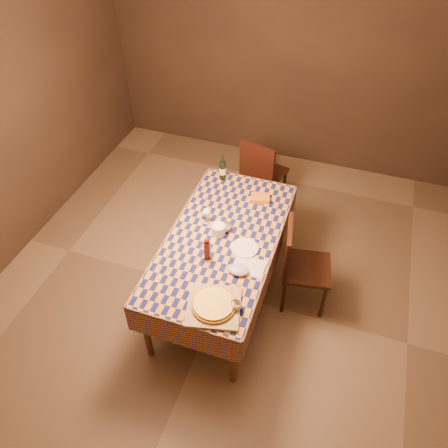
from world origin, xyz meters
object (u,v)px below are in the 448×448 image
at_px(bowl, 224,227).
at_px(chair_far, 261,171).
at_px(white_plate, 245,248).
at_px(chair_right, 299,262).
at_px(pizza, 214,304).
at_px(dining_table, 222,245).
at_px(cutting_board, 214,306).
at_px(wine_bottle, 223,170).

relative_size(bowl, chair_far, 0.14).
height_order(bowl, chair_far, chair_far).
relative_size(white_plate, chair_right, 0.25).
bearing_deg(pizza, dining_table, 103.98).
relative_size(cutting_board, pizza, 1.00).
relative_size(dining_table, chair_far, 1.98).
relative_size(cutting_board, bowl, 2.98).
bearing_deg(white_plate, cutting_board, -93.90).
distance_m(wine_bottle, chair_right, 1.19).
bearing_deg(wine_bottle, chair_right, -33.93).
bearing_deg(chair_far, bowl, -90.74).
bearing_deg(white_plate, chair_right, 26.31).
height_order(pizza, chair_right, chair_right).
bearing_deg(dining_table, cutting_board, -76.02).
distance_m(white_plate, chair_right, 0.56).
distance_m(dining_table, chair_far, 1.38).
bearing_deg(white_plate, chair_far, 99.00).
height_order(white_plate, chair_far, chair_far).
bearing_deg(cutting_board, chair_right, 60.52).
bearing_deg(wine_bottle, cutting_board, -73.52).
bearing_deg(cutting_board, white_plate, 86.10).
relative_size(pizza, bowl, 2.99).
height_order(cutting_board, bowl, bowl).
distance_m(pizza, chair_far, 2.10).
bearing_deg(bowl, white_plate, -34.60).
relative_size(pizza, white_plate, 1.69).
height_order(cutting_board, chair_far, chair_far).
bearing_deg(bowl, wine_bottle, 109.90).
distance_m(dining_table, wine_bottle, 0.87).
relative_size(pizza, chair_right, 0.43).
relative_size(white_plate, chair_far, 0.25).
xyz_separation_m(pizza, bowl, (-0.20, 0.82, -0.02)).
relative_size(dining_table, pizza, 4.64).
relative_size(wine_bottle, white_plate, 1.18).
height_order(dining_table, cutting_board, cutting_board).
bearing_deg(wine_bottle, pizza, -73.52).
bearing_deg(chair_right, dining_table, -165.58).
relative_size(dining_table, chair_right, 1.98).
height_order(dining_table, wine_bottle, wine_bottle).
height_order(white_plate, chair_right, chair_right).
bearing_deg(bowl, chair_far, 89.26).
bearing_deg(dining_table, white_plate, -12.94).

